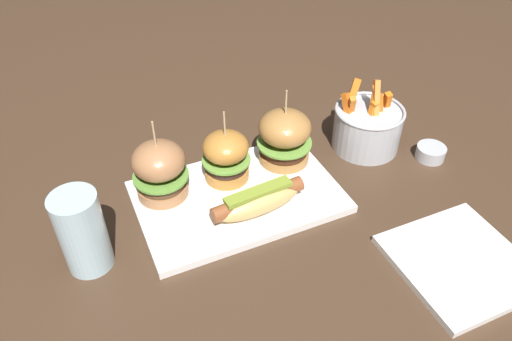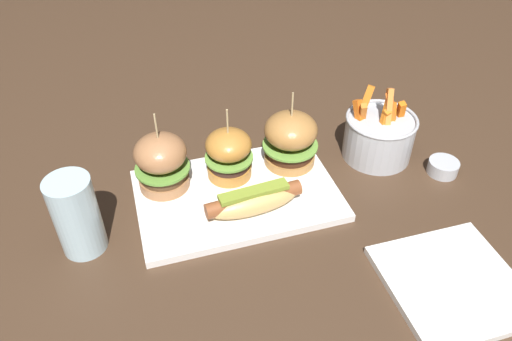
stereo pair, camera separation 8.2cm
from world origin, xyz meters
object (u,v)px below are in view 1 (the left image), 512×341
Objects in this scene: platter_main at (238,197)px; slider_right at (285,136)px; slider_left at (160,170)px; hot_dog at (258,200)px; side_plate at (460,262)px; water_glass at (82,232)px; fries_bucket at (367,127)px; slider_center at (226,156)px; sauce_ramekin at (431,152)px.

slider_right is (0.11, 0.05, 0.06)m from platter_main.
hot_dog is at bearing -39.07° from slider_left.
platter_main is at bearing 132.56° from side_plate.
water_glass is at bearing -166.27° from slider_right.
hot_dog is 0.87× the size of side_plate.
hot_dog is 1.11× the size of slider_left.
fries_bucket is at bearing -4.13° from slider_right.
fries_bucket is (0.29, -0.01, -0.02)m from slider_center.
slider_center is (-0.02, 0.10, 0.02)m from hot_dog.
slider_right is at bearing 159.93° from sauce_ramekin.
platter_main is 2.57× the size of water_glass.
side_plate is (-0.04, -0.31, -0.04)m from fries_bucket.
platter_main is at bearing -25.40° from slider_left.
hot_dog reaches higher than sauce_ramekin.
slider_center reaches higher than hot_dog.
slider_right is at bearing 175.87° from fries_bucket.
fries_bucket is 0.13m from sauce_ramekin.
sauce_ramekin is 0.29× the size of side_plate.
fries_bucket is (0.29, 0.04, 0.04)m from platter_main.
slider_left is (-0.13, 0.11, 0.03)m from hot_dog.
water_glass is at bearing 176.87° from hot_dog.
slider_right reaches higher than sauce_ramekin.
slider_center reaches higher than platter_main.
slider_left is 0.79× the size of side_plate.
fries_bucket reaches higher than platter_main.
hot_dog is 0.32m from side_plate.
sauce_ramekin is (0.38, -0.04, 0.01)m from platter_main.
slider_center is 0.41m from side_plate.
slider_left is at bearing 168.89° from sauce_ramekin.
slider_center reaches higher than fries_bucket.
platter_main is 0.14m from slider_right.
slider_left is 0.17m from water_glass.
slider_left is 1.11× the size of water_glass.
side_plate is at bearing -67.73° from slider_right.
hot_dog is at bearing -178.65° from sauce_ramekin.
side_plate is at bearing -97.24° from fries_bucket.
slider_center reaches higher than water_glass.
hot_dog is 1.20× the size of slider_center.
slider_left reaches higher than slider_right.
hot_dog is at bearing -3.13° from water_glass.
slider_right is at bearing 112.27° from side_plate.
slider_left is 1.01× the size of slider_right.
hot_dog is 2.99× the size of sauce_ramekin.
hot_dog is 0.17m from slider_left.
hot_dog is 0.36m from sauce_ramekin.
platter_main is at bearing 173.62° from sauce_ramekin.
slider_center is 0.29m from fries_bucket.
side_plate is (0.25, -0.27, -0.00)m from platter_main.
fries_bucket is at bearing -1.65° from slider_center.
sauce_ramekin is (0.38, -0.09, -0.05)m from slider_center.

